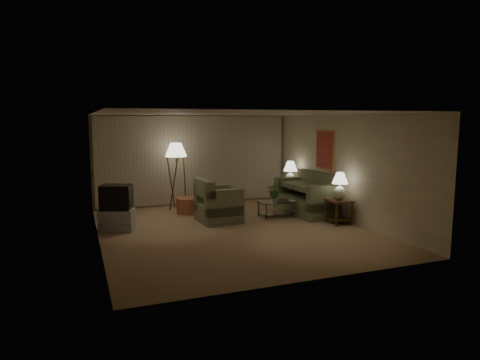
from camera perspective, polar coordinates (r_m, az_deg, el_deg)
name	(u,v)px	position (r m, az deg, el deg)	size (l,w,h in m)	color
ground	(233,229)	(10.14, -0.96, -6.59)	(7.00, 7.00, 0.00)	#9F8357
room_shell	(214,151)	(11.28, -3.51, 3.89)	(6.04, 7.02, 2.72)	beige
sofa	(306,197)	(11.91, 8.85, -2.30)	(2.06, 1.12, 0.89)	#6C7552
armchair	(218,205)	(10.83, -2.89, -3.30)	(1.14, 1.10, 0.86)	#6C7552
side_table_near	(339,207)	(10.87, 13.08, -3.57)	(0.55, 0.55, 0.60)	#35200E
side_table_far	(290,192)	(13.07, 6.69, -1.59)	(0.45, 0.38, 0.60)	#35200E
table_lamp_near	(340,184)	(10.77, 13.18, -0.48)	(0.40, 0.40, 0.68)	white
table_lamp_far	(290,171)	(12.98, 6.74, 1.20)	(0.42, 0.42, 0.73)	white
coffee_table	(280,206)	(11.45, 5.32, -3.50)	(1.15, 0.63, 0.41)	silver
tv_cabinet	(117,220)	(10.38, -16.07, -5.14)	(0.88, 0.71, 0.50)	#A7A8AA
crt_tv	(116,197)	(10.27, -16.19, -2.22)	(0.79, 0.68, 0.57)	black
floor_lamp	(176,175)	(12.39, -8.48, 0.71)	(0.62, 0.62, 1.91)	#35200E
ottoman	(188,205)	(11.91, -6.93, -3.38)	(0.64, 0.64, 0.43)	#9D4935
vase	(275,199)	(11.34, 4.66, -2.50)	(0.15, 0.15, 0.15)	white
flowers	(275,188)	(11.30, 4.67, -1.06)	(0.38, 0.33, 0.43)	#30652D
book	(290,201)	(11.45, 6.68, -2.78)	(0.18, 0.24, 0.02)	olive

